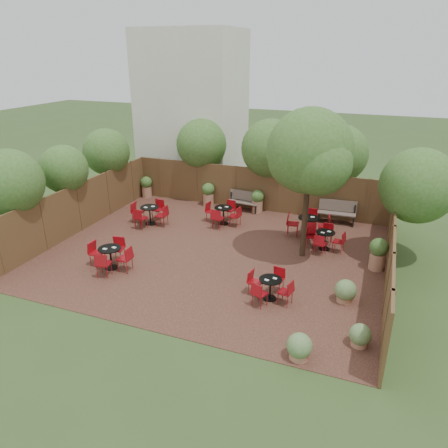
% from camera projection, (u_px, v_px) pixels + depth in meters
% --- Properties ---
extents(ground, '(80.00, 80.00, 0.00)m').
position_uv_depth(ground, '(215.00, 253.00, 15.75)').
color(ground, '#354F23').
rests_on(ground, ground).
extents(courtyard_paving, '(12.00, 10.00, 0.02)m').
position_uv_depth(courtyard_paving, '(215.00, 253.00, 15.74)').
color(courtyard_paving, '#3C1D18').
rests_on(courtyard_paving, ground).
extents(fence_back, '(12.00, 0.08, 2.00)m').
position_uv_depth(fence_back, '(255.00, 189.00, 19.68)').
color(fence_back, '#4F351D').
rests_on(fence_back, ground).
extents(fence_left, '(0.08, 10.00, 2.00)m').
position_uv_depth(fence_left, '(79.00, 208.00, 17.35)').
color(fence_left, '#4F351D').
rests_on(fence_left, ground).
extents(fence_right, '(0.08, 10.00, 2.00)m').
position_uv_depth(fence_right, '(390.00, 255.00, 13.37)').
color(fence_right, '#4F351D').
rests_on(fence_right, ground).
extents(neighbour_building, '(5.00, 4.00, 8.00)m').
position_uv_depth(neighbour_building, '(193.00, 110.00, 22.61)').
color(neighbour_building, silver).
rests_on(neighbour_building, ground).
extents(overhang_foliage, '(15.75, 10.76, 2.69)m').
position_uv_depth(overhang_foliage, '(230.00, 159.00, 17.75)').
color(overhang_foliage, '#355E1E').
rests_on(overhang_foliage, ground).
extents(courtyard_tree, '(2.96, 2.90, 5.31)m').
position_uv_depth(courtyard_tree, '(309.00, 156.00, 14.12)').
color(courtyard_tree, black).
rests_on(courtyard_tree, courtyard_paving).
extents(park_bench_left, '(1.51, 0.61, 0.91)m').
position_uv_depth(park_bench_left, '(244.00, 201.00, 19.69)').
color(park_bench_left, brown).
rests_on(park_bench_left, courtyard_paving).
extents(park_bench_right, '(1.62, 0.60, 0.98)m').
position_uv_depth(park_bench_right, '(337.00, 212.00, 18.27)').
color(park_bench_right, brown).
rests_on(park_bench_right, courtyard_paving).
extents(bistro_tables, '(8.93, 6.74, 0.95)m').
position_uv_depth(bistro_tables, '(228.00, 233.00, 16.27)').
color(bistro_tables, black).
rests_on(bistro_tables, courtyard_paving).
extents(planters, '(11.90, 4.51, 1.14)m').
position_uv_depth(planters, '(241.00, 206.00, 18.67)').
color(planters, '#A26D51').
rests_on(planters, courtyard_paving).
extents(low_shrubs, '(1.93, 3.64, 0.70)m').
position_uv_depth(low_shrubs, '(334.00, 320.00, 11.27)').
color(low_shrubs, '#A26D51').
rests_on(low_shrubs, courtyard_paving).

